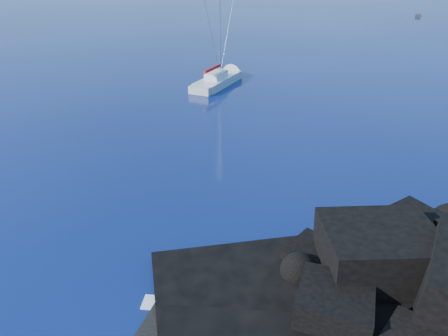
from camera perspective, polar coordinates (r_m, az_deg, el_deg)
name	(u,v)px	position (r m, az deg, el deg)	size (l,w,h in m)	color
surf_foam	(266,283)	(21.42, 5.44, -14.73)	(10.00, 8.00, 0.06)	white
sailboat	(218,85)	(53.90, -0.78, 10.82)	(2.73, 13.00, 13.63)	silver
distant_boat_a	(418,17)	(131.73, 24.00, 17.61)	(1.30, 4.16, 0.56)	#27282C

